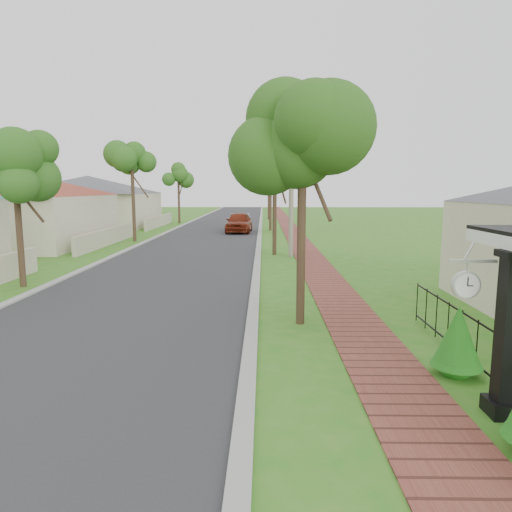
% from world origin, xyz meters
% --- Properties ---
extents(ground, '(160.00, 160.00, 0.00)m').
position_xyz_m(ground, '(0.00, 0.00, 0.00)').
color(ground, '#2F761C').
rests_on(ground, ground).
extents(road, '(7.00, 120.00, 0.02)m').
position_xyz_m(road, '(-3.00, 20.00, 0.00)').
color(road, '#28282B').
rests_on(road, ground).
extents(kerb_right, '(0.30, 120.00, 0.10)m').
position_xyz_m(kerb_right, '(0.65, 20.00, 0.00)').
color(kerb_right, '#9E9E99').
rests_on(kerb_right, ground).
extents(kerb_left, '(0.30, 120.00, 0.10)m').
position_xyz_m(kerb_left, '(-6.65, 20.00, 0.00)').
color(kerb_left, '#9E9E99').
rests_on(kerb_left, ground).
extents(sidewalk, '(1.50, 120.00, 0.03)m').
position_xyz_m(sidewalk, '(3.25, 20.00, 0.00)').
color(sidewalk, brown).
rests_on(sidewalk, ground).
extents(porch_post, '(0.48, 0.48, 2.52)m').
position_xyz_m(porch_post, '(4.55, -1.00, 1.12)').
color(porch_post, black).
rests_on(porch_post, ground).
extents(picket_fence, '(0.03, 8.02, 1.00)m').
position_xyz_m(picket_fence, '(4.90, -0.00, 0.53)').
color(picket_fence, black).
rests_on(picket_fence, ground).
extents(street_trees, '(10.70, 37.65, 5.89)m').
position_xyz_m(street_trees, '(-2.87, 26.84, 4.54)').
color(street_trees, '#382619').
rests_on(street_trees, ground).
extents(far_house_red, '(15.56, 15.56, 4.60)m').
position_xyz_m(far_house_red, '(-14.97, 20.00, 2.34)').
color(far_house_red, beige).
rests_on(far_house_red, ground).
extents(far_house_grey, '(15.56, 15.56, 4.60)m').
position_xyz_m(far_house_grey, '(-14.97, 34.00, 2.34)').
color(far_house_grey, beige).
rests_on(far_house_grey, ground).
extents(parked_car_red, '(2.08, 4.78, 1.60)m').
position_xyz_m(parked_car_red, '(-1.00, 28.36, 0.80)').
color(parked_car_red, maroon).
rests_on(parked_car_red, ground).
extents(parked_car_white, '(1.85, 4.16, 1.33)m').
position_xyz_m(parked_car_white, '(-1.00, 30.85, 0.66)').
color(parked_car_white, silver).
rests_on(parked_car_white, ground).
extents(near_tree, '(2.27, 2.27, 5.83)m').
position_xyz_m(near_tree, '(1.86, 3.72, 4.65)').
color(near_tree, '#382619').
rests_on(near_tree, ground).
extents(utility_pole, '(1.20, 0.24, 7.35)m').
position_xyz_m(utility_pole, '(2.30, 15.27, 3.73)').
color(utility_pole, gray).
rests_on(utility_pole, ground).
extents(station_clock, '(0.72, 0.13, 0.61)m').
position_xyz_m(station_clock, '(4.06, -0.60, 1.95)').
color(station_clock, silver).
rests_on(station_clock, ground).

